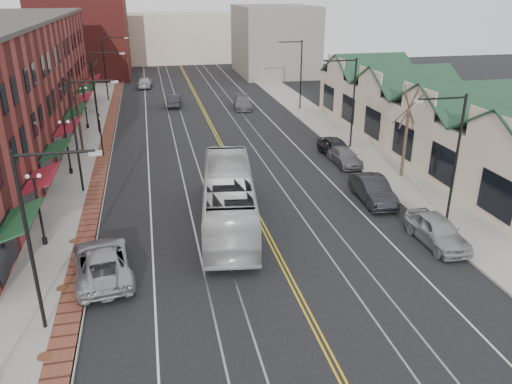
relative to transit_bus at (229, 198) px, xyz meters
name	(u,v)px	position (x,y,z in m)	size (l,w,h in m)	color
ground	(299,297)	(2.00, -8.61, -1.77)	(160.00, 160.00, 0.00)	black
sidewalk_left	(82,173)	(-10.00, 11.39, -1.69)	(4.00, 120.00, 0.15)	gray
sidewalk_right	(364,154)	(14.00, 11.39, -1.69)	(4.00, 120.00, 0.15)	gray
building_right	(428,126)	(20.00, 11.39, 0.53)	(8.00, 36.00, 4.60)	beige
backdrop_left	(83,32)	(-14.00, 61.39, 5.23)	(14.00, 18.00, 14.00)	maroon
backdrop_mid	(176,37)	(2.00, 76.39, 2.73)	(22.00, 14.00, 9.00)	beige
backdrop_right	(274,40)	(17.00, 56.39, 3.73)	(12.00, 16.00, 11.00)	slate
streetlight_l_0	(38,225)	(-9.05, -8.61, 3.26)	(3.33, 0.25, 8.00)	black
streetlight_l_1	(81,125)	(-9.05, 7.39, 3.26)	(3.33, 0.25, 8.00)	black
streetlight_l_2	(98,84)	(-9.05, 23.39, 3.26)	(3.33, 0.25, 8.00)	black
streetlight_l_3	(108,62)	(-9.05, 39.39, 3.26)	(3.33, 0.25, 8.00)	black
streetlight_r_0	(451,147)	(13.05, -2.61, 3.26)	(3.33, 0.25, 8.00)	black
streetlight_r_1	(349,94)	(13.05, 13.39, 3.26)	(3.33, 0.25, 8.00)	black
streetlight_r_2	(297,68)	(13.05, 29.39, 3.26)	(3.33, 0.25, 8.00)	black
lamppost_l_1	(39,211)	(-10.80, -0.61, 0.43)	(0.84, 0.28, 4.27)	black
lamppost_l_2	(68,148)	(-10.80, 11.39, 0.43)	(0.84, 0.28, 4.27)	black
lamppost_l_3	(85,108)	(-10.80, 25.39, 0.43)	(0.84, 0.28, 4.27)	black
tree_left_near	(78,114)	(-10.50, 17.39, 1.74)	(1.78, 1.37, 6.48)	#382B21
tree_left_far	(94,84)	(-10.50, 33.39, 1.51)	(1.66, 1.28, 6.02)	#382B21
tree_right_mid	(406,131)	(14.50, 5.39, 1.98)	(1.90, 1.46, 6.93)	#382B21
manhole_near	(45,356)	(-9.20, -10.61, -1.61)	(0.60, 0.60, 0.02)	#592D19
manhole_mid	(62,288)	(-9.20, -5.61, -1.61)	(0.60, 0.60, 0.02)	#592D19
manhole_far	(75,241)	(-9.20, -0.61, -1.61)	(0.60, 0.60, 0.02)	#592D19
traffic_signal	(100,131)	(-8.60, 15.39, 0.58)	(0.18, 0.15, 3.80)	black
transit_bus	(229,198)	(0.00, 0.00, 0.00)	(2.97, 12.70, 3.54)	silver
parked_suv	(102,263)	(-7.30, -4.70, -0.94)	(2.74, 5.95, 1.65)	#9FA1A6
parked_car_a	(437,230)	(11.30, -5.04, -0.93)	(1.98, 4.93, 1.68)	#989A9E
parked_car_b	(373,190)	(10.29, 1.49, -0.92)	(1.80, 5.17, 1.70)	black
parked_car_c	(344,157)	(11.30, 9.31, -1.11)	(1.86, 4.57, 1.33)	slate
parked_car_d	(336,148)	(11.30, 11.32, -0.95)	(1.93, 4.79, 1.63)	black
distant_car_left	(174,100)	(-1.30, 34.45, -1.03)	(1.57, 4.51, 1.49)	black
distant_car_right	(243,102)	(6.84, 31.53, -1.02)	(2.09, 5.13, 1.49)	slate
distant_car_far	(145,82)	(-4.72, 47.85, -0.95)	(1.92, 4.78, 1.63)	#9FA0A6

